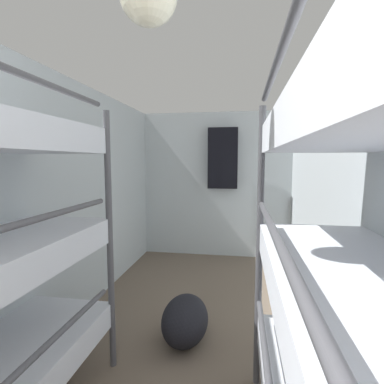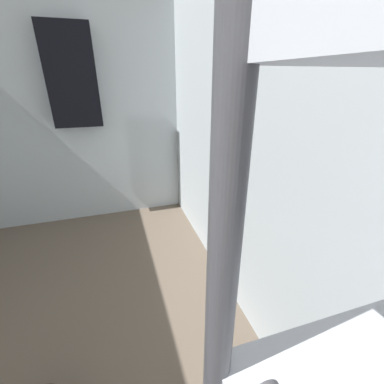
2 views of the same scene
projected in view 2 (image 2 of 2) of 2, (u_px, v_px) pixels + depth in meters
name	position (u px, v px, depth m)	size (l,w,h in m)	color
wall_back	(69.00, 121.00, 2.64)	(2.39, 0.06, 2.23)	silver
hanging_coat	(72.00, 77.00, 2.37)	(0.44, 0.12, 0.90)	black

